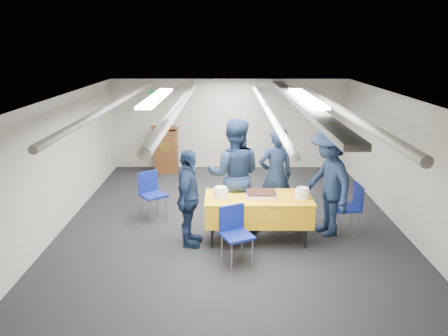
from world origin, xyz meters
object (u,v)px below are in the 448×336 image
at_px(sailor_a, 276,176).
at_px(serving_table, 258,209).
at_px(chair_near, 235,229).
at_px(chair_right, 352,203).
at_px(sailor_d, 328,182).
at_px(sheet_cake, 261,194).
at_px(chair_left, 151,190).
at_px(podium, 166,148).
at_px(sailor_c, 189,198).
at_px(sailor_b, 234,175).

bearing_deg(sailor_a, serving_table, 47.22).
bearing_deg(chair_near, chair_right, 27.62).
bearing_deg(sailor_d, serving_table, -94.30).
bearing_deg(sheet_cake, serving_table, -162.65).
xyz_separation_m(sheet_cake, chair_right, (1.59, 0.31, -0.28)).
xyz_separation_m(sheet_cake, sailor_a, (0.31, 0.69, 0.08)).
bearing_deg(chair_left, serving_table, -27.52).
bearing_deg(chair_near, podium, 109.25).
bearing_deg(chair_near, sailor_d, 32.07).
height_order(chair_left, sailor_d, sailor_d).
xyz_separation_m(chair_right, sailor_d, (-0.44, -0.07, 0.41)).
bearing_deg(sheet_cake, sailor_a, 65.76).
distance_m(serving_table, sailor_c, 1.17).
height_order(sailor_a, sailor_b, sailor_b).
bearing_deg(serving_table, sheet_cake, 17.35).
bearing_deg(sailor_b, sheet_cake, 137.14).
bearing_deg(sailor_a, sailor_c, 14.75).
relative_size(chair_left, sailor_c, 0.54).
distance_m(chair_left, sailor_b, 1.70).
xyz_separation_m(podium, sailor_c, (0.91, -4.13, 0.19)).
bearing_deg(sailor_b, chair_right, -179.68).
bearing_deg(sheet_cake, chair_near, -120.64).
distance_m(serving_table, chair_left, 2.19).
height_order(serving_table, chair_left, chair_left).
relative_size(serving_table, sailor_d, 0.93).
distance_m(chair_near, sailor_b, 1.31).
xyz_separation_m(serving_table, sheet_cake, (0.04, 0.01, 0.25)).
relative_size(chair_near, chair_right, 1.00).
relative_size(serving_table, chair_right, 2.00).
height_order(podium, sailor_c, sailor_c).
bearing_deg(chair_left, sailor_d, -13.47).
xyz_separation_m(sheet_cake, sailor_b, (-0.43, 0.48, 0.18)).
xyz_separation_m(chair_right, sailor_b, (-2.02, 0.16, 0.46)).
xyz_separation_m(chair_near, chair_left, (-1.54, 1.75, 0.00)).
xyz_separation_m(sailor_c, sailor_d, (2.32, 0.44, 0.14)).
height_order(sheet_cake, chair_near, chair_near).
xyz_separation_m(sheet_cake, chair_left, (-1.98, 1.00, -0.28)).
xyz_separation_m(chair_near, sailor_b, (0.01, 1.22, 0.46)).
bearing_deg(chair_right, chair_near, -152.38).
distance_m(sailor_a, sailor_c, 1.73).
relative_size(chair_right, sailor_d, 0.46).
relative_size(chair_near, sailor_d, 0.46).
xyz_separation_m(chair_near, sailor_d, (1.59, 1.00, 0.41)).
height_order(podium, sailor_d, sailor_d).
bearing_deg(sailor_d, chair_near, -74.59).
bearing_deg(sheet_cake, chair_left, 153.29).
xyz_separation_m(podium, chair_near, (1.64, -4.68, -0.08)).
bearing_deg(chair_left, sheet_cake, -26.71).
distance_m(chair_right, chair_left, 3.63).
bearing_deg(sheet_cake, podium, 117.86).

